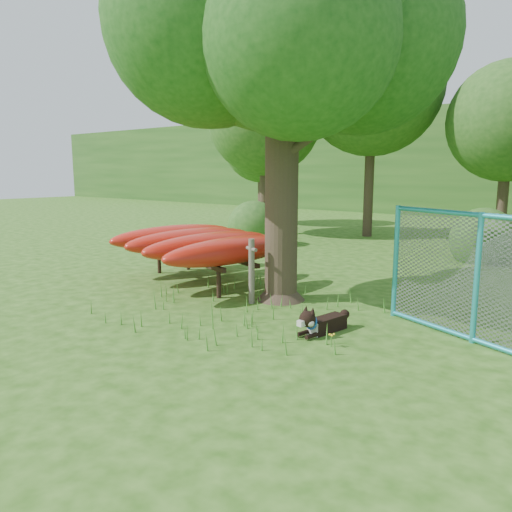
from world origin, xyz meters
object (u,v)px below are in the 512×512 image
Objects in this scene: kayak_rack at (201,243)px; fence_section at (477,279)px; oak_tree at (281,15)px; husky_dog at (321,323)px.

fence_section reaches higher than kayak_rack.
husky_dog is at bearing -36.40° from oak_tree.
oak_tree reaches higher than kayak_rack.
kayak_rack is 1.33× the size of fence_section.
fence_section is (3.72, -0.25, -4.30)m from oak_tree.
fence_section is at bearing -3.83° from oak_tree.
oak_tree is at bearing 152.75° from husky_dog.
husky_dog is at bearing -2.54° from kayak_rack.
oak_tree reaches higher than fence_section.
fence_section is at bearing 37.19° from husky_dog.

